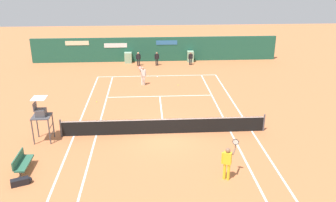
% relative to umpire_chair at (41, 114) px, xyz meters
% --- Properties ---
extents(ground_plane, '(80.00, 80.00, 0.01)m').
position_rel_umpire_chair_xyz_m(ground_plane, '(6.87, 1.03, -1.65)').
color(ground_plane, '#C67042').
extents(tennis_net, '(12.10, 0.10, 1.07)m').
position_rel_umpire_chair_xyz_m(tennis_net, '(6.87, 0.46, -1.14)').
color(tennis_net, '#4C4C51').
rests_on(tennis_net, ground_plane).
extents(sponsor_back_wall, '(25.00, 1.02, 2.48)m').
position_rel_umpire_chair_xyz_m(sponsor_back_wall, '(6.87, 17.42, -0.46)').
color(sponsor_back_wall, '#1E5642').
rests_on(sponsor_back_wall, ground_plane).
extents(umpire_chair, '(1.00, 1.00, 2.60)m').
position_rel_umpire_chair_xyz_m(umpire_chair, '(0.00, 0.00, 0.00)').
color(umpire_chair, '#47474C').
rests_on(umpire_chair, ground_plane).
extents(player_bench, '(0.54, 1.59, 0.88)m').
position_rel_umpire_chair_xyz_m(player_bench, '(-0.20, -3.20, -1.14)').
color(player_bench, '#38383D').
rests_on(player_bench, ground_plane).
extents(equipment_bag, '(0.93, 0.57, 0.32)m').
position_rel_umpire_chair_xyz_m(equipment_bag, '(0.12, -4.38, -1.49)').
color(equipment_bag, black).
rests_on(equipment_bag, ground_plane).
extents(player_on_baseline, '(0.63, 0.65, 1.79)m').
position_rel_umpire_chair_xyz_m(player_on_baseline, '(5.60, 9.66, -0.73)').
color(player_on_baseline, white).
rests_on(player_on_baseline, ground_plane).
extents(player_near_side, '(0.84, 0.66, 1.88)m').
position_rel_umpire_chair_xyz_m(player_near_side, '(9.53, -4.51, -0.67)').
color(player_near_side, yellow).
rests_on(player_near_side, ground_plane).
extents(ball_kid_right_post, '(0.45, 0.22, 1.35)m').
position_rel_umpire_chair_xyz_m(ball_kid_right_post, '(6.95, 15.68, -0.87)').
color(ball_kid_right_post, black).
rests_on(ball_kid_right_post, ground_plane).
extents(ball_kid_left_post, '(0.43, 0.19, 1.29)m').
position_rel_umpire_chair_xyz_m(ball_kid_left_post, '(10.30, 15.68, -0.91)').
color(ball_kid_left_post, black).
rests_on(ball_kid_left_post, ground_plane).
extents(ball_kid_centre_post, '(0.46, 0.19, 1.37)m').
position_rel_umpire_chair_xyz_m(ball_kid_centre_post, '(5.14, 15.68, -0.86)').
color(ball_kid_centre_post, black).
rests_on(ball_kid_centre_post, ground_plane).
extents(tennis_ball_mid_court, '(0.07, 0.07, 0.07)m').
position_rel_umpire_chair_xyz_m(tennis_ball_mid_court, '(2.23, 5.89, -1.62)').
color(tennis_ball_mid_court, '#CCE033').
rests_on(tennis_ball_mid_court, ground_plane).
extents(tennis_ball_by_sideline, '(0.07, 0.07, 0.07)m').
position_rel_umpire_chair_xyz_m(tennis_ball_by_sideline, '(8.51, 9.34, -1.62)').
color(tennis_ball_by_sideline, '#CCE033').
rests_on(tennis_ball_by_sideline, ground_plane).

